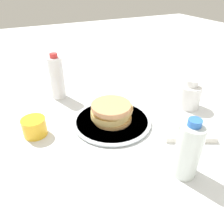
{
  "coord_description": "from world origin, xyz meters",
  "views": [
    {
      "loc": [
        0.32,
        0.59,
        0.48
      ],
      "look_at": [
        0.03,
        -0.02,
        0.05
      ],
      "focal_mm": 35.0,
      "sensor_mm": 36.0,
      "label": 1
    }
  ],
  "objects_px": {
    "cream_jug": "(189,95)",
    "water_bottle_mid": "(188,150)",
    "plate": "(112,121)",
    "water_bottle_near": "(57,78)",
    "pancake_stack": "(111,112)",
    "juice_glass": "(34,127)"
  },
  "relations": [
    {
      "from": "plate",
      "to": "pancake_stack",
      "type": "bearing_deg",
      "value": -56.48
    },
    {
      "from": "pancake_stack",
      "to": "water_bottle_near",
      "type": "height_order",
      "value": "water_bottle_near"
    },
    {
      "from": "juice_glass",
      "to": "cream_jug",
      "type": "bearing_deg",
      "value": 171.98
    },
    {
      "from": "cream_jug",
      "to": "water_bottle_mid",
      "type": "bearing_deg",
      "value": 45.95
    },
    {
      "from": "pancake_stack",
      "to": "water_bottle_mid",
      "type": "distance_m",
      "value": 0.32
    },
    {
      "from": "juice_glass",
      "to": "water_bottle_mid",
      "type": "height_order",
      "value": "water_bottle_mid"
    },
    {
      "from": "pancake_stack",
      "to": "juice_glass",
      "type": "height_order",
      "value": "pancake_stack"
    },
    {
      "from": "water_bottle_near",
      "to": "water_bottle_mid",
      "type": "bearing_deg",
      "value": 108.61
    },
    {
      "from": "juice_glass",
      "to": "water_bottle_near",
      "type": "xyz_separation_m",
      "value": [
        -0.14,
        -0.24,
        0.06
      ]
    },
    {
      "from": "juice_glass",
      "to": "plate",
      "type": "bearing_deg",
      "value": 169.12
    },
    {
      "from": "cream_jug",
      "to": "water_bottle_mid",
      "type": "xyz_separation_m",
      "value": [
        0.27,
        0.28,
        0.03
      ]
    },
    {
      "from": "plate",
      "to": "water_bottle_mid",
      "type": "xyz_separation_m",
      "value": [
        -0.07,
        0.31,
        0.08
      ]
    },
    {
      "from": "pancake_stack",
      "to": "water_bottle_mid",
      "type": "relative_size",
      "value": 0.86
    },
    {
      "from": "juice_glass",
      "to": "cream_jug",
      "type": "distance_m",
      "value": 0.62
    },
    {
      "from": "cream_jug",
      "to": "water_bottle_mid",
      "type": "height_order",
      "value": "water_bottle_mid"
    },
    {
      "from": "juice_glass",
      "to": "water_bottle_near",
      "type": "bearing_deg",
      "value": -121.63
    },
    {
      "from": "pancake_stack",
      "to": "cream_jug",
      "type": "distance_m",
      "value": 0.34
    },
    {
      "from": "water_bottle_mid",
      "to": "pancake_stack",
      "type": "bearing_deg",
      "value": -76.57
    },
    {
      "from": "pancake_stack",
      "to": "juice_glass",
      "type": "xyz_separation_m",
      "value": [
        0.27,
        -0.05,
        -0.02
      ]
    },
    {
      "from": "cream_jug",
      "to": "water_bottle_near",
      "type": "relative_size",
      "value": 0.6
    },
    {
      "from": "juice_glass",
      "to": "cream_jug",
      "type": "relative_size",
      "value": 0.67
    },
    {
      "from": "water_bottle_near",
      "to": "water_bottle_mid",
      "type": "distance_m",
      "value": 0.63
    }
  ]
}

